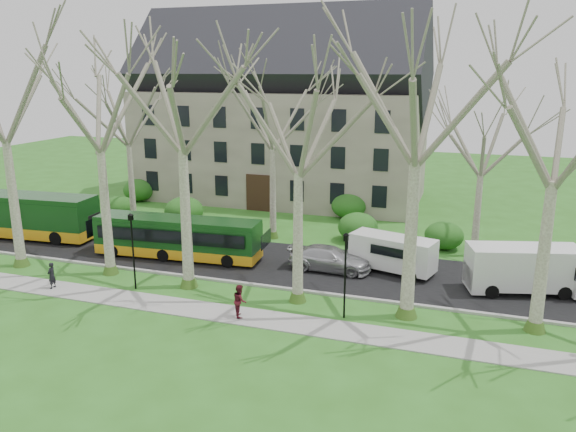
# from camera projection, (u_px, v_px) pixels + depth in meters

# --- Properties ---
(ground) EXTENTS (120.00, 120.00, 0.00)m
(ground) POSITION_uv_depth(u_px,v_px,m) (241.00, 295.00, 30.69)
(ground) COLOR #2D651C
(ground) RESTS_ON ground
(sidewalk) EXTENTS (70.00, 2.00, 0.06)m
(sidewalk) POSITION_uv_depth(u_px,v_px,m) (221.00, 313.00, 28.39)
(sidewalk) COLOR gray
(sidewalk) RESTS_ON ground
(road) EXTENTS (80.00, 8.00, 0.06)m
(road) POSITION_uv_depth(u_px,v_px,m) (275.00, 263.00, 35.73)
(road) COLOR black
(road) RESTS_ON ground
(curb) EXTENTS (80.00, 0.25, 0.14)m
(curb) POSITION_uv_depth(u_px,v_px,m) (251.00, 284.00, 32.05)
(curb) COLOR #A5A39E
(curb) RESTS_ON ground
(building) EXTENTS (26.50, 12.20, 16.00)m
(building) POSITION_uv_depth(u_px,v_px,m) (281.00, 112.00, 52.51)
(building) COLOR slate
(building) RESTS_ON ground
(tree_row_verge) EXTENTS (49.00, 7.00, 14.00)m
(tree_row_verge) POSITION_uv_depth(u_px,v_px,m) (240.00, 168.00, 29.19)
(tree_row_verge) COLOR gray
(tree_row_verge) RESTS_ON ground
(tree_row_far) EXTENTS (33.00, 7.00, 12.00)m
(tree_row_far) POSITION_uv_depth(u_px,v_px,m) (283.00, 156.00, 39.67)
(tree_row_far) COLOR gray
(tree_row_far) RESTS_ON ground
(lamp_row) EXTENTS (36.22, 0.22, 4.30)m
(lamp_row) POSITION_uv_depth(u_px,v_px,m) (232.00, 256.00, 29.12)
(lamp_row) COLOR black
(lamp_row) RESTS_ON ground
(hedges) EXTENTS (30.60, 8.60, 2.00)m
(hedges) POSITION_uv_depth(u_px,v_px,m) (256.00, 211.00, 44.72)
(hedges) COLOR #2A5518
(hedges) RESTS_ON ground
(bus_lead) EXTENTS (13.27, 3.67, 3.28)m
(bus_lead) POSITION_uv_depth(u_px,v_px,m) (11.00, 214.00, 41.13)
(bus_lead) COLOR #113D14
(bus_lead) RESTS_ON road
(bus_follow) EXTENTS (11.04, 3.03, 2.73)m
(bus_follow) POSITION_uv_depth(u_px,v_px,m) (178.00, 237.00, 36.42)
(bus_follow) COLOR #113D14
(bus_follow) RESTS_ON road
(sedan) EXTENTS (5.08, 2.17, 1.46)m
(sedan) POSITION_uv_depth(u_px,v_px,m) (330.00, 259.00, 34.20)
(sedan) COLOR #B4B4B9
(sedan) RESTS_ON road
(van_a) EXTENTS (5.38, 3.15, 2.21)m
(van_a) POSITION_uv_depth(u_px,v_px,m) (392.00, 254.00, 33.84)
(van_a) COLOR silver
(van_a) RESTS_ON road
(van_b) EXTENTS (6.30, 3.64, 2.59)m
(van_b) POSITION_uv_depth(u_px,v_px,m) (523.00, 270.00, 30.69)
(van_b) COLOR silver
(van_b) RESTS_ON road
(pedestrian_a) EXTENTS (0.39, 0.57, 1.50)m
(pedestrian_a) POSITION_uv_depth(u_px,v_px,m) (52.00, 275.00, 31.37)
(pedestrian_a) COLOR black
(pedestrian_a) RESTS_ON sidewalk
(pedestrian_b) EXTENTS (0.94, 1.00, 1.65)m
(pedestrian_b) POSITION_uv_depth(u_px,v_px,m) (240.00, 301.00, 27.77)
(pedestrian_b) COLOR #52121E
(pedestrian_b) RESTS_ON sidewalk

